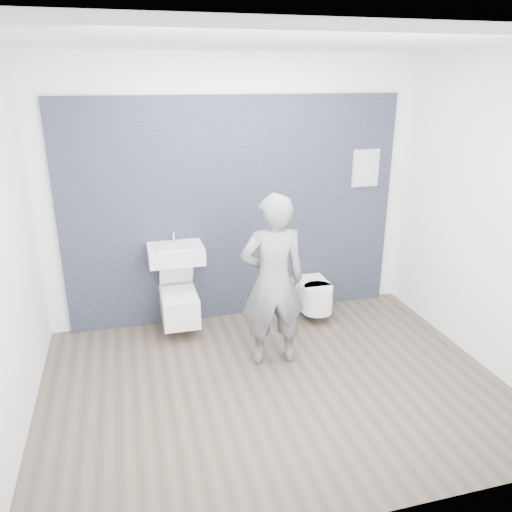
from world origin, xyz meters
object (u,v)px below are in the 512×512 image
object	(u,v)px
toilet_square	(179,304)
visitor	(273,281)
washbasin	(176,253)
toilet_rounded	(314,295)

from	to	relation	value
toilet_square	visitor	xyz separation A→B (m)	(0.78, -0.78, 0.49)
washbasin	toilet_rounded	xyz separation A→B (m)	(1.49, -0.08, -0.61)
visitor	washbasin	bearing A→B (deg)	-42.44
toilet_square	visitor	distance (m)	1.21
washbasin	visitor	xyz separation A→B (m)	(0.78, -0.84, -0.05)
toilet_rounded	visitor	bearing A→B (deg)	-133.18
toilet_rounded	washbasin	bearing A→B (deg)	177.01
toilet_rounded	visitor	world-z (taller)	visitor
toilet_square	washbasin	bearing A→B (deg)	90.00
toilet_rounded	toilet_square	bearing A→B (deg)	179.15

